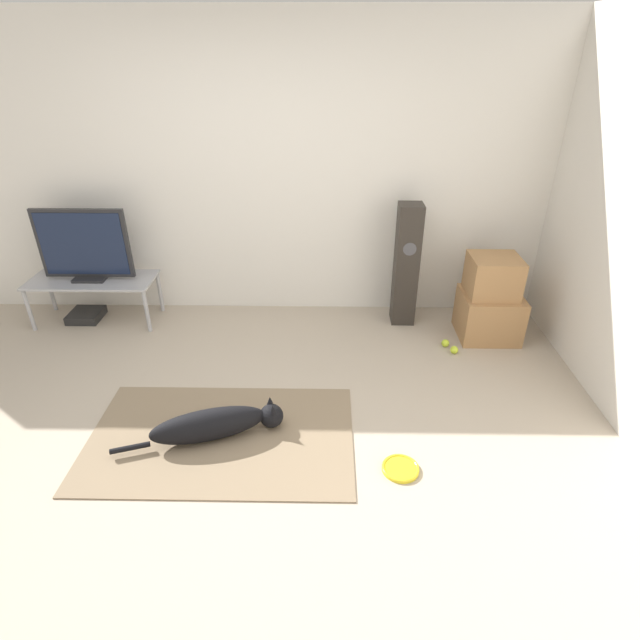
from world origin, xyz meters
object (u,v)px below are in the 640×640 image
(cardboard_box_upper, at_px, (493,276))
(game_console, at_px, (86,315))
(tv, at_px, (84,246))
(tv_stand, at_px, (93,284))
(frisbee, at_px, (400,468))
(tennis_ball_by_boxes, at_px, (445,343))
(tennis_ball_near_speaker, at_px, (454,350))
(dog, at_px, (216,424))
(floor_speaker, at_px, (406,266))
(cardboard_box_lower, at_px, (489,315))

(cardboard_box_upper, relative_size, game_console, 1.42)
(tv, bearing_deg, tv_stand, -90.00)
(frisbee, xyz_separation_m, tennis_ball_by_boxes, (0.56, 1.43, 0.02))
(tv, height_order, tennis_ball_near_speaker, tv)
(cardboard_box_upper, height_order, tennis_ball_near_speaker, cardboard_box_upper)
(dog, distance_m, frisbee, 1.21)
(tennis_ball_near_speaker, bearing_deg, dog, -149.38)
(frisbee, xyz_separation_m, floor_speaker, (0.24, 1.89, 0.54))
(floor_speaker, height_order, game_console, floor_speaker)
(dog, distance_m, game_console, 2.24)
(floor_speaker, xyz_separation_m, tennis_ball_by_boxes, (0.32, -0.46, -0.52))
(floor_speaker, relative_size, game_console, 3.84)
(frisbee, distance_m, game_console, 3.31)
(dog, xyz_separation_m, tennis_ball_near_speaker, (1.79, 1.06, -0.08))
(dog, xyz_separation_m, frisbee, (1.17, -0.27, -0.10))
(frisbee, xyz_separation_m, tv_stand, (-2.59, 1.85, 0.36))
(tv_stand, relative_size, tv, 1.39)
(cardboard_box_lower, distance_m, game_console, 3.70)
(frisbee, height_order, cardboard_box_lower, cardboard_box_lower)
(frisbee, xyz_separation_m, cardboard_box_upper, (0.94, 1.64, 0.56))
(frisbee, distance_m, tennis_ball_by_boxes, 1.53)
(tennis_ball_by_boxes, xyz_separation_m, game_console, (-3.29, 0.44, 0.00))
(cardboard_box_upper, distance_m, game_console, 3.72)
(tv, bearing_deg, cardboard_box_lower, -3.54)
(cardboard_box_lower, distance_m, floor_speaker, 0.84)
(dog, relative_size, cardboard_box_upper, 2.60)
(tv_stand, distance_m, tennis_ball_by_boxes, 3.19)
(floor_speaker, height_order, tv, floor_speaker)
(dog, xyz_separation_m, game_console, (-1.56, 1.60, -0.08))
(frisbee, relative_size, tennis_ball_near_speaker, 3.47)
(tv_stand, bearing_deg, cardboard_box_lower, -3.49)
(tv_stand, distance_m, tv, 0.36)
(dog, height_order, game_console, dog)
(cardboard_box_lower, bearing_deg, game_console, 176.34)
(cardboard_box_upper, bearing_deg, dog, -146.94)
(dog, distance_m, tv, 2.21)
(cardboard_box_lower, bearing_deg, frisbee, -120.46)
(floor_speaker, relative_size, tv_stand, 1.00)
(floor_speaker, bearing_deg, cardboard_box_lower, -19.80)
(cardboard_box_upper, relative_size, floor_speaker, 0.37)
(tv_stand, distance_m, tennis_ball_near_speaker, 3.26)
(tv, distance_m, tennis_ball_near_speaker, 3.32)
(dog, height_order, cardboard_box_lower, cardboard_box_lower)
(dog, relative_size, floor_speaker, 0.96)
(tv, bearing_deg, dog, -48.26)
(tennis_ball_by_boxes, bearing_deg, frisbee, -111.41)
(tennis_ball_near_speaker, distance_m, game_console, 3.39)
(floor_speaker, xyz_separation_m, game_console, (-2.97, -0.02, -0.52))
(frisbee, distance_m, tv, 3.26)
(tennis_ball_by_boxes, height_order, tennis_ball_near_speaker, same)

